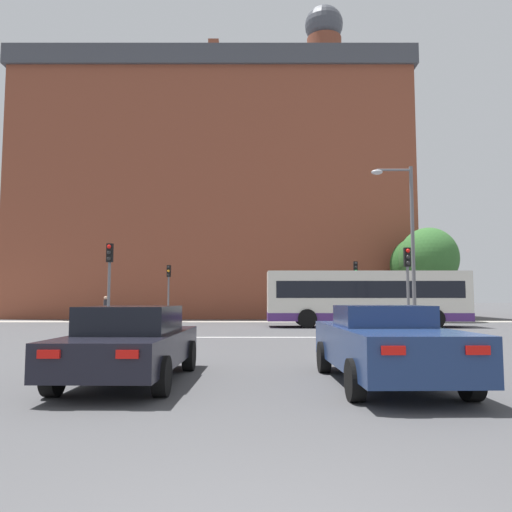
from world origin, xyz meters
TOP-DOWN VIEW (x-y plane):
  - stop_line_strip at (0.00, 17.34)m, footprint 9.84×0.30m
  - far_pavement at (0.00, 31.32)m, footprint 70.93×2.50m
  - brick_civic_building at (-3.59, 42.08)m, footprint 32.59×15.20m
  - car_saloon_left at (-2.38, 6.59)m, footprint 1.99×4.68m
  - car_roadster_right at (2.25, 6.31)m, footprint 2.04×4.87m
  - bus_crossing_lead at (5.99, 24.83)m, footprint 10.88×2.75m
  - traffic_light_far_right at (6.65, 30.77)m, footprint 0.26×0.31m
  - traffic_light_far_left at (-5.99, 30.97)m, footprint 0.26×0.31m
  - traffic_light_near_right at (6.30, 18.09)m, footprint 0.26×0.31m
  - traffic_light_near_left at (-6.33, 18.43)m, footprint 0.26×0.31m
  - street_lamp_junction at (6.50, 18.87)m, footprint 1.84×0.36m
  - pedestrian_waiting at (-10.33, 31.29)m, footprint 0.36×0.45m
  - pedestrian_walking_east at (11.22, 31.67)m, footprint 0.25×0.41m
  - tree_by_building at (11.75, 31.16)m, footprint 4.00×4.00m
  - tree_kerbside at (11.45, 32.73)m, footprint 3.78×3.78m

SIDE VIEW (x-z plane):
  - stop_line_strip at x=0.00m, z-range 0.00..0.01m
  - far_pavement at x=0.00m, z-range 0.00..0.01m
  - car_roadster_right at x=2.25m, z-range 0.02..1.42m
  - car_saloon_left at x=-2.38m, z-range 0.02..1.42m
  - pedestrian_waiting at x=-10.33m, z-range 0.15..1.88m
  - pedestrian_walking_east at x=11.22m, z-range 0.16..1.94m
  - bus_crossing_lead at x=5.99m, z-range 0.11..3.14m
  - traffic_light_near_right at x=6.30m, z-range 0.66..4.35m
  - traffic_light_far_left at x=-5.99m, z-range 0.68..4.50m
  - traffic_light_near_left at x=-6.33m, z-range 0.69..4.59m
  - traffic_light_far_right at x=6.65m, z-range 0.71..4.77m
  - tree_kerbside at x=11.45m, z-range 0.97..6.92m
  - tree_by_building at x=11.75m, z-range 1.09..7.50m
  - street_lamp_junction at x=6.50m, z-range 0.77..8.15m
  - brick_civic_building at x=-3.59m, z-range -3.59..25.43m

